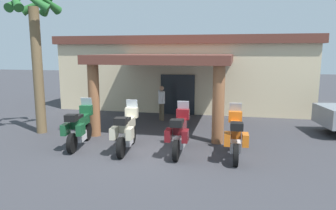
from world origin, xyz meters
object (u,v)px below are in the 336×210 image
object	(u,v)px
motel_building	(187,71)
motorcycle_orange	(235,136)
pedestrian	(162,101)
motorcycle_cream	(127,130)
palm_tree_roadside	(35,32)
motorcycle_green	(79,127)
motorcycle_maroon	(180,133)

from	to	relation	value
motel_building	motorcycle_orange	xyz separation A→B (m)	(3.16, -9.47, -1.40)
motorcycle_orange	pedestrian	distance (m)	5.93
pedestrian	motorcycle_cream	bearing A→B (deg)	44.85
motorcycle_orange	palm_tree_roadside	distance (m)	8.59
motel_building	motorcycle_green	world-z (taller)	motel_building
motorcycle_green	motorcycle_maroon	distance (m)	3.55
motorcycle_maroon	motorcycle_cream	bearing A→B (deg)	91.39
motorcycle_cream	motorcycle_maroon	xyz separation A→B (m)	(1.77, 0.13, 0.00)
motel_building	motorcycle_orange	bearing A→B (deg)	-72.31
motorcycle_green	pedestrian	xyz separation A→B (m)	(1.75, 4.76, 0.26)
pedestrian	palm_tree_roadside	size ratio (longest dim) A/B	0.29
motel_building	motorcycle_maroon	size ratio (longest dim) A/B	6.45
motorcycle_maroon	motorcycle_orange	xyz separation A→B (m)	(1.77, -0.01, 0.00)
motorcycle_maroon	pedestrian	size ratio (longest dim) A/B	1.33
motorcycle_green	motorcycle_orange	world-z (taller)	same
motel_building	motorcycle_green	xyz separation A→B (m)	(-2.16, -9.50, -1.40)
motorcycle_cream	pedestrian	size ratio (longest dim) A/B	1.33
motorcycle_maroon	motorcycle_orange	distance (m)	1.77
motorcycle_cream	motorcycle_maroon	size ratio (longest dim) A/B	1.00
motorcycle_green	pedestrian	world-z (taller)	pedestrian
motel_building	palm_tree_roadside	distance (m)	9.56
motorcycle_green	motorcycle_orange	bearing A→B (deg)	-98.65
motorcycle_cream	motorcycle_orange	distance (m)	3.55
motel_building	palm_tree_roadside	size ratio (longest dim) A/B	2.47
motorcycle_cream	palm_tree_roadside	world-z (taller)	palm_tree_roadside
motorcycle_cream	motorcycle_maroon	distance (m)	1.78
motorcycle_green	palm_tree_roadside	world-z (taller)	palm_tree_roadside
motorcycle_cream	palm_tree_roadside	xyz separation A→B (m)	(-4.25, 1.46, 3.34)
palm_tree_roadside	motorcycle_maroon	bearing A→B (deg)	-12.43
motel_building	motorcycle_maroon	world-z (taller)	motel_building
motorcycle_cream	motorcycle_orange	size ratio (longest dim) A/B	1.00
motorcycle_green	palm_tree_roadside	xyz separation A→B (m)	(-2.48, 1.38, 3.34)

